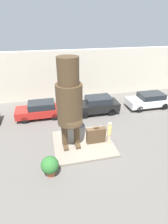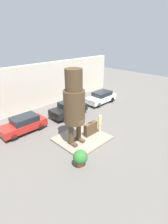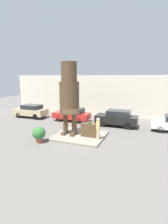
# 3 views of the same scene
# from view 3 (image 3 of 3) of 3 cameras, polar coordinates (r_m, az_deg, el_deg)

# --- Properties ---
(ground_plane) EXTENTS (60.00, 60.00, 0.00)m
(ground_plane) POSITION_cam_3_polar(r_m,az_deg,el_deg) (15.37, -1.41, -8.09)
(ground_plane) COLOR #605B56
(pedestal) EXTENTS (4.27, 3.84, 0.17)m
(pedestal) POSITION_cam_3_polar(r_m,az_deg,el_deg) (15.34, -1.41, -7.79)
(pedestal) COLOR gray
(pedestal) RESTS_ON ground_plane
(building_backdrop) EXTENTS (28.00, 0.60, 5.36)m
(building_backdrop) POSITION_cam_3_polar(r_m,az_deg,el_deg) (23.53, 7.34, 5.31)
(building_backdrop) COLOR beige
(building_backdrop) RESTS_ON ground_plane
(statue_figure) EXTENTS (1.67, 1.67, 6.18)m
(statue_figure) POSITION_cam_3_polar(r_m,az_deg,el_deg) (14.86, -4.83, 6.20)
(statue_figure) COLOR #4C3823
(statue_figure) RESTS_ON pedestal
(giant_suitcase) EXTENTS (1.38, 0.40, 1.33)m
(giant_suitcase) POSITION_cam_3_polar(r_m,az_deg,el_deg) (14.70, 1.71, -5.90)
(giant_suitcase) COLOR #4C3823
(giant_suitcase) RESTS_ON pedestal
(tourist) EXTENTS (0.30, 0.30, 1.78)m
(tourist) POSITION_cam_3_polar(r_m,az_deg,el_deg) (14.01, 4.63, -5.13)
(tourist) COLOR beige
(tourist) RESTS_ON pedestal
(parked_car_tan) EXTENTS (4.19, 1.82, 1.66)m
(parked_car_tan) POSITION_cam_3_polar(r_m,az_deg,el_deg) (23.35, -16.90, 0.41)
(parked_car_tan) COLOR tan
(parked_car_tan) RESTS_ON ground_plane
(parked_car_red) EXTENTS (4.29, 1.75, 1.57)m
(parked_car_red) POSITION_cam_3_polar(r_m,az_deg,el_deg) (20.58, -3.95, -0.70)
(parked_car_red) COLOR #B2231E
(parked_car_red) RESTS_ON ground_plane
(parked_car_black) EXTENTS (4.32, 1.81, 1.71)m
(parked_car_black) POSITION_cam_3_polar(r_m,az_deg,el_deg) (18.68, 10.70, -1.88)
(parked_car_black) COLOR black
(parked_car_black) RESTS_ON ground_plane
(planter_pot) EXTENTS (1.03, 1.03, 1.28)m
(planter_pot) POSITION_cam_3_polar(r_m,az_deg,el_deg) (14.34, -14.49, -6.84)
(planter_pot) COLOR #AD5638
(planter_pot) RESTS_ON ground_plane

